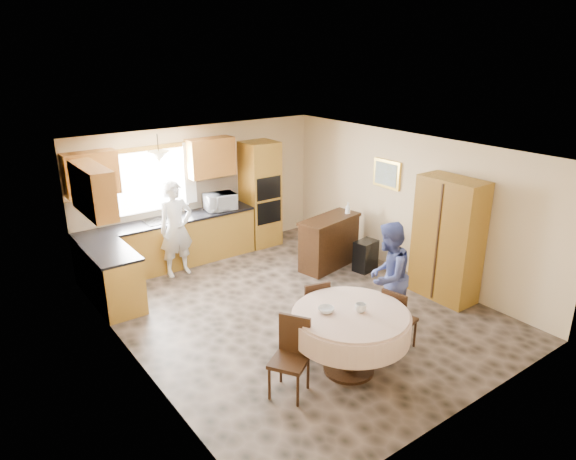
# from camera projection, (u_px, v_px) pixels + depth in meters

# --- Properties ---
(floor) EXTENTS (5.00, 6.00, 0.01)m
(floor) POSITION_uv_depth(u_px,v_px,m) (295.00, 309.00, 8.02)
(floor) COLOR brown
(floor) RESTS_ON ground
(ceiling) EXTENTS (5.00, 6.00, 0.01)m
(ceiling) POSITION_uv_depth(u_px,v_px,m) (296.00, 150.00, 7.17)
(ceiling) COLOR white
(ceiling) RESTS_ON wall_back
(wall_back) EXTENTS (5.00, 0.02, 2.50)m
(wall_back) POSITION_uv_depth(u_px,v_px,m) (201.00, 191.00, 9.87)
(wall_back) COLOR beige
(wall_back) RESTS_ON floor
(wall_front) EXTENTS (5.00, 0.02, 2.50)m
(wall_front) POSITION_uv_depth(u_px,v_px,m) (470.00, 315.00, 5.32)
(wall_front) COLOR beige
(wall_front) RESTS_ON floor
(wall_left) EXTENTS (0.02, 6.00, 2.50)m
(wall_left) POSITION_uv_depth(u_px,v_px,m) (131.00, 277.00, 6.20)
(wall_left) COLOR beige
(wall_left) RESTS_ON floor
(wall_right) EXTENTS (0.02, 6.00, 2.50)m
(wall_right) POSITION_uv_depth(u_px,v_px,m) (409.00, 205.00, 8.99)
(wall_right) COLOR beige
(wall_right) RESTS_ON floor
(window) EXTENTS (1.40, 0.03, 1.10)m
(window) POSITION_uv_depth(u_px,v_px,m) (151.00, 181.00, 9.18)
(window) COLOR white
(window) RESTS_ON wall_back
(curtain_left) EXTENTS (0.22, 0.02, 1.15)m
(curtain_left) POSITION_uv_depth(u_px,v_px,m) (109.00, 185.00, 8.70)
(curtain_left) COLOR white
(curtain_left) RESTS_ON wall_back
(curtain_right) EXTENTS (0.22, 0.02, 1.15)m
(curtain_right) POSITION_uv_depth(u_px,v_px,m) (190.00, 173.00, 9.54)
(curtain_right) COLOR white
(curtain_right) RESTS_ON wall_back
(base_cab_back) EXTENTS (3.30, 0.60, 0.88)m
(base_cab_back) POSITION_uv_depth(u_px,v_px,m) (170.00, 244.00, 9.44)
(base_cab_back) COLOR gold
(base_cab_back) RESTS_ON floor
(counter_back) EXTENTS (3.30, 0.64, 0.04)m
(counter_back) POSITION_uv_depth(u_px,v_px,m) (168.00, 220.00, 9.29)
(counter_back) COLOR black
(counter_back) RESTS_ON base_cab_back
(base_cab_left) EXTENTS (0.60, 1.20, 0.88)m
(base_cab_left) POSITION_uv_depth(u_px,v_px,m) (113.00, 280.00, 8.01)
(base_cab_left) COLOR gold
(base_cab_left) RESTS_ON floor
(counter_left) EXTENTS (0.64, 1.20, 0.04)m
(counter_left) POSITION_uv_depth(u_px,v_px,m) (110.00, 252.00, 7.85)
(counter_left) COLOR black
(counter_left) RESTS_ON base_cab_left
(backsplash) EXTENTS (3.30, 0.02, 0.55)m
(backsplash) POSITION_uv_depth(u_px,v_px,m) (160.00, 202.00, 9.41)
(backsplash) COLOR beige
(backsplash) RESTS_ON wall_back
(wall_cab_left) EXTENTS (0.85, 0.33, 0.72)m
(wall_cab_left) POSITION_uv_depth(u_px,v_px,m) (91.00, 174.00, 8.38)
(wall_cab_left) COLOR #C18230
(wall_cab_left) RESTS_ON wall_back
(wall_cab_right) EXTENTS (0.90, 0.33, 0.72)m
(wall_cab_right) POSITION_uv_depth(u_px,v_px,m) (211.00, 157.00, 9.60)
(wall_cab_right) COLOR #C18230
(wall_cab_right) RESTS_ON wall_back
(wall_cab_side) EXTENTS (0.33, 1.20, 0.72)m
(wall_cab_side) POSITION_uv_depth(u_px,v_px,m) (92.00, 190.00, 7.43)
(wall_cab_side) COLOR #C18230
(wall_cab_side) RESTS_ON wall_left
(oven_tower) EXTENTS (0.66, 0.62, 2.12)m
(oven_tower) POSITION_uv_depth(u_px,v_px,m) (260.00, 194.00, 10.34)
(oven_tower) COLOR gold
(oven_tower) RESTS_ON floor
(oven_upper) EXTENTS (0.56, 0.01, 0.45)m
(oven_upper) POSITION_uv_depth(u_px,v_px,m) (269.00, 188.00, 10.04)
(oven_upper) COLOR black
(oven_upper) RESTS_ON oven_tower
(oven_lower) EXTENTS (0.56, 0.01, 0.45)m
(oven_lower) POSITION_uv_depth(u_px,v_px,m) (269.00, 213.00, 10.21)
(oven_lower) COLOR black
(oven_lower) RESTS_ON oven_tower
(pendant) EXTENTS (0.36, 0.36, 0.18)m
(pendant) POSITION_uv_depth(u_px,v_px,m) (159.00, 157.00, 8.64)
(pendant) COLOR beige
(pendant) RESTS_ON ceiling
(sideboard) EXTENTS (1.33, 0.75, 0.89)m
(sideboard) POSITION_uv_depth(u_px,v_px,m) (329.00, 244.00, 9.44)
(sideboard) COLOR #381F0F
(sideboard) RESTS_ON floor
(space_heater) EXTENTS (0.46, 0.35, 0.57)m
(space_heater) POSITION_uv_depth(u_px,v_px,m) (366.00, 256.00, 9.32)
(space_heater) COLOR black
(space_heater) RESTS_ON floor
(cupboard) EXTENTS (0.52, 1.04, 1.99)m
(cupboard) POSITION_uv_depth(u_px,v_px,m) (448.00, 239.00, 8.11)
(cupboard) COLOR gold
(cupboard) RESTS_ON floor
(dining_table) EXTENTS (1.46, 1.46, 0.83)m
(dining_table) POSITION_uv_depth(u_px,v_px,m) (351.00, 325.00, 6.29)
(dining_table) COLOR #381F0F
(dining_table) RESTS_ON floor
(chair_left) EXTENTS (0.56, 0.56, 0.94)m
(chair_left) POSITION_uv_depth(u_px,v_px,m) (291.00, 352.00, 5.97)
(chair_left) COLOR #381F0F
(chair_left) RESTS_ON floor
(chair_back) EXTENTS (0.48, 0.48, 0.90)m
(chair_back) POSITION_uv_depth(u_px,v_px,m) (314.00, 307.00, 7.03)
(chair_back) COLOR #381F0F
(chair_back) RESTS_ON floor
(chair_right) EXTENTS (0.46, 0.46, 0.89)m
(chair_right) POSITION_uv_depth(u_px,v_px,m) (396.00, 317.00, 6.79)
(chair_right) COLOR #381F0F
(chair_right) RESTS_ON floor
(framed_picture) EXTENTS (0.06, 0.62, 0.51)m
(framed_picture) POSITION_uv_depth(u_px,v_px,m) (387.00, 174.00, 9.22)
(framed_picture) COLOR gold
(framed_picture) RESTS_ON wall_right
(microwave) EXTENTS (0.61, 0.45, 0.32)m
(microwave) POSITION_uv_depth(u_px,v_px,m) (220.00, 202.00, 9.78)
(microwave) COLOR silver
(microwave) RESTS_ON counter_back
(person_sink) EXTENTS (0.64, 0.42, 1.72)m
(person_sink) POSITION_uv_depth(u_px,v_px,m) (176.00, 229.00, 8.98)
(person_sink) COLOR silver
(person_sink) RESTS_ON floor
(person_dining) EXTENTS (0.95, 0.85, 1.61)m
(person_dining) POSITION_uv_depth(u_px,v_px,m) (388.00, 277.00, 7.25)
(person_dining) COLOR #3D4785
(person_dining) RESTS_ON floor
(bowl_sideboard) EXTENTS (0.29, 0.29, 0.06)m
(bowl_sideboard) POSITION_uv_depth(u_px,v_px,m) (314.00, 223.00, 9.07)
(bowl_sideboard) COLOR #B2B2B2
(bowl_sideboard) RESTS_ON sideboard
(bottle_sideboard) EXTENTS (0.12, 0.12, 0.27)m
(bottle_sideboard) POSITION_uv_depth(u_px,v_px,m) (348.00, 209.00, 9.48)
(bottle_sideboard) COLOR silver
(bottle_sideboard) RESTS_ON sideboard
(cup_table) EXTENTS (0.17, 0.17, 0.11)m
(cup_table) POSITION_uv_depth(u_px,v_px,m) (361.00, 308.00, 6.21)
(cup_table) COLOR #B2B2B2
(cup_table) RESTS_ON dining_table
(bowl_table) EXTENTS (0.26, 0.26, 0.06)m
(bowl_table) POSITION_uv_depth(u_px,v_px,m) (326.00, 310.00, 6.21)
(bowl_table) COLOR #B2B2B2
(bowl_table) RESTS_ON dining_table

